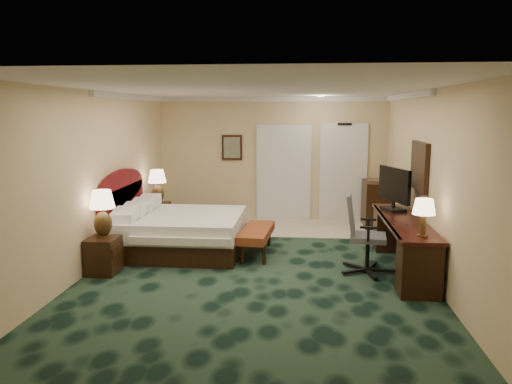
# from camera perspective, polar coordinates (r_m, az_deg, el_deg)

# --- Properties ---
(floor) EXTENTS (5.00, 7.50, 0.00)m
(floor) POSITION_cam_1_polar(r_m,az_deg,el_deg) (7.65, 0.13, -8.95)
(floor) COLOR black
(floor) RESTS_ON ground
(ceiling) EXTENTS (5.00, 7.50, 0.00)m
(ceiling) POSITION_cam_1_polar(r_m,az_deg,el_deg) (7.28, 0.14, 11.69)
(ceiling) COLOR silver
(ceiling) RESTS_ON wall_back
(wall_back) EXTENTS (5.00, 0.00, 2.70)m
(wall_back) POSITION_cam_1_polar(r_m,az_deg,el_deg) (11.06, 1.91, 3.80)
(wall_back) COLOR #D1B38F
(wall_back) RESTS_ON ground
(wall_front) EXTENTS (5.00, 0.00, 2.70)m
(wall_front) POSITION_cam_1_polar(r_m,az_deg,el_deg) (3.70, -5.18, -6.97)
(wall_front) COLOR #D1B38F
(wall_front) RESTS_ON ground
(wall_left) EXTENTS (0.00, 7.50, 2.70)m
(wall_left) POSITION_cam_1_polar(r_m,az_deg,el_deg) (7.97, -18.07, 1.29)
(wall_left) COLOR #D1B38F
(wall_left) RESTS_ON ground
(wall_right) EXTENTS (0.00, 7.50, 2.70)m
(wall_right) POSITION_cam_1_polar(r_m,az_deg,el_deg) (7.54, 19.41, 0.80)
(wall_right) COLOR #D1B38F
(wall_right) RESTS_ON ground
(crown_molding) EXTENTS (5.00, 7.50, 0.10)m
(crown_molding) POSITION_cam_1_polar(r_m,az_deg,el_deg) (7.28, 0.14, 11.29)
(crown_molding) COLOR silver
(crown_molding) RESTS_ON wall_back
(tile_patch) EXTENTS (3.20, 1.70, 0.01)m
(tile_patch) POSITION_cam_1_polar(r_m,az_deg,el_deg) (10.42, 6.54, -4.08)
(tile_patch) COLOR beige
(tile_patch) RESTS_ON ground
(headboard) EXTENTS (0.12, 2.00, 1.40)m
(headboard) POSITION_cam_1_polar(r_m,az_deg,el_deg) (8.97, -14.99, -1.95)
(headboard) COLOR #4A0813
(headboard) RESTS_ON ground
(entry_door) EXTENTS (1.02, 0.06, 2.18)m
(entry_door) POSITION_cam_1_polar(r_m,az_deg,el_deg) (11.08, 9.92, 2.12)
(entry_door) COLOR silver
(entry_door) RESTS_ON ground
(closet_doors) EXTENTS (1.20, 0.06, 2.10)m
(closet_doors) POSITION_cam_1_polar(r_m,az_deg,el_deg) (11.04, 3.18, 2.22)
(closet_doors) COLOR silver
(closet_doors) RESTS_ON ground
(wall_art) EXTENTS (0.45, 0.06, 0.55)m
(wall_art) POSITION_cam_1_polar(r_m,az_deg,el_deg) (11.09, -2.76, 5.11)
(wall_art) COLOR #466256
(wall_art) RESTS_ON wall_back
(wall_mirror) EXTENTS (0.05, 0.95, 0.75)m
(wall_mirror) POSITION_cam_1_polar(r_m,az_deg,el_deg) (8.09, 18.19, 2.82)
(wall_mirror) COLOR white
(wall_mirror) RESTS_ON wall_right
(bed) EXTENTS (2.03, 1.89, 0.65)m
(bed) POSITION_cam_1_polar(r_m,az_deg,el_deg) (8.69, -8.43, -4.63)
(bed) COLOR silver
(bed) RESTS_ON ground
(nightstand_near) EXTENTS (0.43, 0.49, 0.54)m
(nightstand_near) POSITION_cam_1_polar(r_m,az_deg,el_deg) (7.80, -17.04, -6.95)
(nightstand_near) COLOR black
(nightstand_near) RESTS_ON ground
(nightstand_far) EXTENTS (0.45, 0.52, 0.56)m
(nightstand_far) POSITION_cam_1_polar(r_m,az_deg,el_deg) (10.30, -11.23, -2.78)
(nightstand_far) COLOR black
(nightstand_far) RESTS_ON ground
(lamp_near) EXTENTS (0.41, 0.41, 0.70)m
(lamp_near) POSITION_cam_1_polar(r_m,az_deg,el_deg) (7.71, -17.12, -2.40)
(lamp_near) COLOR black
(lamp_near) RESTS_ON nightstand_near
(lamp_far) EXTENTS (0.40, 0.40, 0.68)m
(lamp_far) POSITION_cam_1_polar(r_m,az_deg,el_deg) (10.13, -11.21, 0.60)
(lamp_far) COLOR black
(lamp_far) RESTS_ON nightstand_far
(bed_bench) EXTENTS (0.55, 1.34, 0.44)m
(bed_bench) POSITION_cam_1_polar(r_m,az_deg,el_deg) (8.43, 0.03, -5.67)
(bed_bench) COLOR maroon
(bed_bench) RESTS_ON ground
(desk) EXTENTS (0.58, 2.68, 0.77)m
(desk) POSITION_cam_1_polar(r_m,az_deg,el_deg) (7.91, 16.41, -5.81)
(desk) COLOR black
(desk) RESTS_ON ground
(tv) EXTENTS (0.38, 0.89, 0.71)m
(tv) POSITION_cam_1_polar(r_m,az_deg,el_deg) (8.43, 15.50, 0.30)
(tv) COLOR black
(tv) RESTS_ON desk
(desk_lamp) EXTENTS (0.34, 0.34, 0.51)m
(desk_lamp) POSITION_cam_1_polar(r_m,az_deg,el_deg) (6.79, 18.59, -2.80)
(desk_lamp) COLOR black
(desk_lamp) RESTS_ON desk
(desk_chair) EXTENTS (0.76, 0.72, 1.18)m
(desk_chair) POSITION_cam_1_polar(r_m,az_deg,el_deg) (7.59, 12.69, -4.70)
(desk_chair) COLOR #45444A
(desk_chair) RESTS_ON ground
(minibar) EXTENTS (0.50, 0.90, 0.95)m
(minibar) POSITION_cam_1_polar(r_m,az_deg,el_deg) (10.73, 13.51, -1.32)
(minibar) COLOR black
(minibar) RESTS_ON ground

